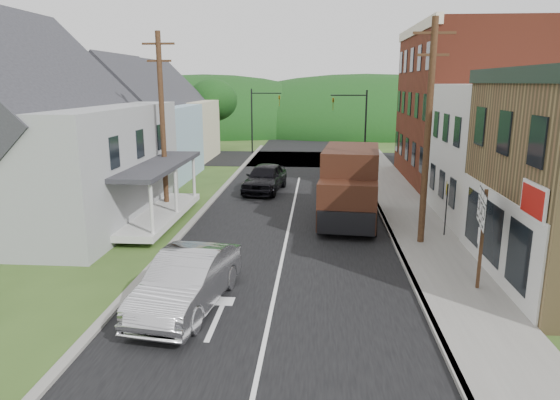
% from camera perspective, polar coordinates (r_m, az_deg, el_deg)
% --- Properties ---
extents(ground, '(120.00, 120.00, 0.00)m').
position_cam_1_polar(ground, '(17.92, -0.07, -8.24)').
color(ground, '#2D4719').
rests_on(ground, ground).
extents(road, '(9.00, 90.00, 0.02)m').
position_cam_1_polar(road, '(27.45, 1.56, -0.57)').
color(road, black).
rests_on(road, ground).
extents(cross_road, '(60.00, 9.00, 0.02)m').
position_cam_1_polar(cross_road, '(44.13, 2.68, 4.71)').
color(cross_road, black).
rests_on(cross_road, ground).
extents(sidewalk_right, '(2.80, 55.00, 0.15)m').
position_cam_1_polar(sidewalk_right, '(25.88, 14.50, -1.70)').
color(sidewalk_right, slate).
rests_on(sidewalk_right, ground).
extents(curb_right, '(0.20, 55.00, 0.15)m').
position_cam_1_polar(curb_right, '(25.67, 11.54, -1.66)').
color(curb_right, slate).
rests_on(curb_right, ground).
extents(curb_left, '(0.30, 55.00, 0.12)m').
position_cam_1_polar(curb_left, '(26.16, -8.89, -1.30)').
color(curb_left, slate).
rests_on(curb_left, ground).
extents(storefront_white, '(8.00, 7.00, 6.50)m').
position_cam_1_polar(storefront_white, '(26.32, 26.79, 4.61)').
color(storefront_white, silver).
rests_on(storefront_white, ground).
extents(storefront_red, '(8.00, 12.00, 10.00)m').
position_cam_1_polar(storefront_red, '(35.11, 21.28, 9.83)').
color(storefront_red, maroon).
rests_on(storefront_red, ground).
extents(house_gray, '(10.20, 12.24, 8.35)m').
position_cam_1_polar(house_gray, '(26.35, -26.14, 6.85)').
color(house_gray, '#9FA2A4').
rests_on(house_gray, ground).
extents(house_blue, '(7.14, 8.16, 7.28)m').
position_cam_1_polar(house_blue, '(35.92, -15.80, 8.19)').
color(house_blue, '#97B8CE').
rests_on(house_blue, ground).
extents(house_cream, '(7.14, 8.16, 7.28)m').
position_cam_1_polar(house_cream, '(44.60, -12.44, 9.28)').
color(house_cream, beige).
rests_on(house_cream, ground).
extents(utility_pole_right, '(1.60, 0.26, 9.00)m').
position_cam_1_polar(utility_pole_right, '(20.66, 16.53, 7.41)').
color(utility_pole_right, '#472D19').
rests_on(utility_pole_right, ground).
extents(utility_pole_left, '(1.60, 0.26, 9.00)m').
position_cam_1_polar(utility_pole_left, '(25.90, -13.29, 8.69)').
color(utility_pole_left, '#472D19').
rests_on(utility_pole_left, ground).
extents(traffic_signal_right, '(2.87, 0.20, 6.00)m').
position_cam_1_polar(traffic_signal_right, '(40.33, 8.78, 9.13)').
color(traffic_signal_right, black).
rests_on(traffic_signal_right, ground).
extents(traffic_signal_left, '(2.87, 0.20, 6.00)m').
position_cam_1_polar(traffic_signal_left, '(47.54, -2.40, 9.88)').
color(traffic_signal_left, black).
rests_on(traffic_signal_left, ground).
extents(tree_left_b, '(4.80, 4.80, 6.94)m').
position_cam_1_polar(tree_left_b, '(34.02, -28.52, 8.86)').
color(tree_left_b, '#382616').
rests_on(tree_left_b, ground).
extents(tree_left_c, '(5.80, 5.80, 8.41)m').
position_cam_1_polar(tree_left_c, '(41.88, -25.10, 11.20)').
color(tree_left_c, '#382616').
rests_on(tree_left_c, ground).
extents(tree_left_d, '(4.80, 4.80, 6.94)m').
position_cam_1_polar(tree_left_d, '(49.73, -7.69, 11.23)').
color(tree_left_d, '#382616').
rests_on(tree_left_d, ground).
extents(forested_ridge, '(90.00, 30.00, 16.00)m').
position_cam_1_polar(forested_ridge, '(71.93, 3.39, 8.03)').
color(forested_ridge, '#11330F').
rests_on(forested_ridge, ground).
extents(silver_sedan, '(2.48, 5.36, 1.70)m').
position_cam_1_polar(silver_sedan, '(15.17, -10.51, -9.12)').
color(silver_sedan, '#B0AFB4').
rests_on(silver_sedan, ground).
extents(dark_sedan, '(2.69, 5.27, 1.72)m').
position_cam_1_polar(dark_sedan, '(30.65, -1.73, 2.53)').
color(dark_sedan, black).
rests_on(dark_sedan, ground).
extents(delivery_van, '(3.18, 6.54, 3.53)m').
position_cam_1_polar(delivery_van, '(23.99, 8.01, 1.64)').
color(delivery_van, black).
rests_on(delivery_van, ground).
extents(route_sign_cluster, '(0.41, 1.82, 3.23)m').
position_cam_1_polar(route_sign_cluster, '(16.80, 22.04, -2.66)').
color(route_sign_cluster, '#472D19').
rests_on(route_sign_cluster, sidewalk_right).
extents(warning_sign, '(0.20, 0.64, 2.40)m').
position_cam_1_polar(warning_sign, '(22.36, 18.47, -0.06)').
color(warning_sign, black).
rests_on(warning_sign, sidewalk_right).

